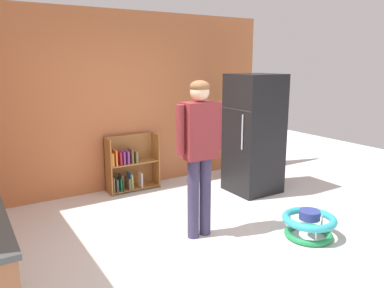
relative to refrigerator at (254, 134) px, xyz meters
name	(u,v)px	position (x,y,z in m)	size (l,w,h in m)	color
ground_plane	(203,246)	(-1.64, -1.11, -0.89)	(12.00, 12.00, 0.00)	silver
back_wall	(119,102)	(-1.64, 1.22, 0.46)	(5.20, 0.06, 2.70)	#C06D40
refrigerator	(254,134)	(0.00, 0.00, 0.00)	(0.73, 0.68, 1.78)	black
bookshelf	(129,167)	(-1.59, 1.03, -0.52)	(0.80, 0.28, 0.85)	#A26932
standing_person	(199,145)	(-1.54, -0.86, 0.18)	(0.57, 0.22, 1.77)	#3A3456
baby_walker	(309,224)	(-0.51, -1.56, -0.73)	(0.60, 0.60, 0.32)	#238E4D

